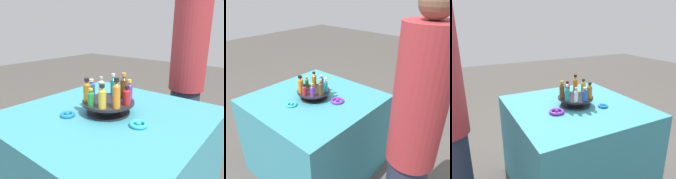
{
  "view_description": "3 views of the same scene",
  "coord_description": "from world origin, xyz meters",
  "views": [
    {
      "loc": [
        -0.82,
        -0.69,
        1.18
      ],
      "look_at": [
        0.03,
        -0.0,
        0.86
      ],
      "focal_mm": 35.0,
      "sensor_mm": 36.0,
      "label": 1
    },
    {
      "loc": [
        1.23,
        -1.09,
        1.59
      ],
      "look_at": [
        0.29,
        -0.02,
        0.91
      ],
      "focal_mm": 35.0,
      "sensor_mm": 36.0,
      "label": 2
    },
    {
      "loc": [
        0.81,
        1.36,
        1.35
      ],
      "look_at": [
        0.1,
        -0.01,
        0.87
      ],
      "focal_mm": 35.0,
      "sensor_mm": 36.0,
      "label": 3
    }
  ],
  "objects": [
    {
      "name": "party_table",
      "position": [
        0.0,
        0.0,
        0.37
      ],
      "size": [
        0.97,
        0.97,
        0.74
      ],
      "color": "teal",
      "rests_on": "ground_plane"
    },
    {
      "name": "display_stand",
      "position": [
        0.0,
        0.0,
        0.77
      ],
      "size": [
        0.27,
        0.27,
        0.07
      ],
      "color": "black",
      "rests_on": "party_table"
    },
    {
      "name": "bottle_amber",
      "position": [
        -0.07,
        0.08,
        0.86
      ],
      "size": [
        0.04,
        0.04,
        0.12
      ],
      "color": "#AD6B19",
      "rests_on": "display_stand"
    },
    {
      "name": "bottle_green",
      "position": [
        -0.11,
        0.02,
        0.84
      ],
      "size": [
        0.03,
        0.03,
        0.09
      ],
      "color": "#288438",
      "rests_on": "display_stand"
    },
    {
      "name": "bottle_gold",
      "position": [
        -0.1,
        -0.05,
        0.86
      ],
      "size": [
        0.04,
        0.04,
        0.12
      ],
      "color": "gold",
      "rests_on": "display_stand"
    },
    {
      "name": "bottle_orange",
      "position": [
        -0.05,
        -0.09,
        0.87
      ],
      "size": [
        0.04,
        0.04,
        0.15
      ],
      "color": "orange",
      "rests_on": "display_stand"
    },
    {
      "name": "bottle_red",
      "position": [
        0.01,
        -0.11,
        0.85
      ],
      "size": [
        0.04,
        0.04,
        0.1
      ],
      "color": "#B21E23",
      "rests_on": "display_stand"
    },
    {
      "name": "bottle_purple",
      "position": [
        0.07,
        -0.08,
        0.85
      ],
      "size": [
        0.03,
        0.03,
        0.11
      ],
      "color": "#702D93",
      "rests_on": "display_stand"
    },
    {
      "name": "bottle_brown",
      "position": [
        0.11,
        -0.02,
        0.86
      ],
      "size": [
        0.04,
        0.04,
        0.13
      ],
      "color": "brown",
      "rests_on": "display_stand"
    },
    {
      "name": "bottle_teal",
      "position": [
        0.1,
        0.05,
        0.86
      ],
      "size": [
        0.03,
        0.03,
        0.12
      ],
      "color": "teal",
      "rests_on": "display_stand"
    },
    {
      "name": "bottle_clear",
      "position": [
        0.05,
        0.09,
        0.85
      ],
      "size": [
        0.03,
        0.03,
        0.11
      ],
      "color": "silver",
      "rests_on": "display_stand"
    },
    {
      "name": "bottle_blue",
      "position": [
        -0.01,
        0.11,
        0.85
      ],
      "size": [
        0.04,
        0.04,
        0.1
      ],
      "color": "#234CAD",
      "rests_on": "display_stand"
    },
    {
      "name": "ribbon_bow_teal",
      "position": [
        -0.03,
        -0.21,
        0.75
      ],
      "size": [
        0.09,
        0.09,
        0.03
      ],
      "color": "#2DB7CC",
      "rests_on": "party_table"
    },
    {
      "name": "ribbon_bow_purple",
      "position": [
        0.2,
        0.08,
        0.75
      ],
      "size": [
        0.11,
        0.11,
        0.03
      ],
      "color": "purple",
      "rests_on": "party_table"
    },
    {
      "name": "ribbon_bow_blue",
      "position": [
        -0.16,
        0.13,
        0.75
      ],
      "size": [
        0.08,
        0.08,
        0.03
      ],
      "color": "blue",
      "rests_on": "party_table"
    }
  ]
}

